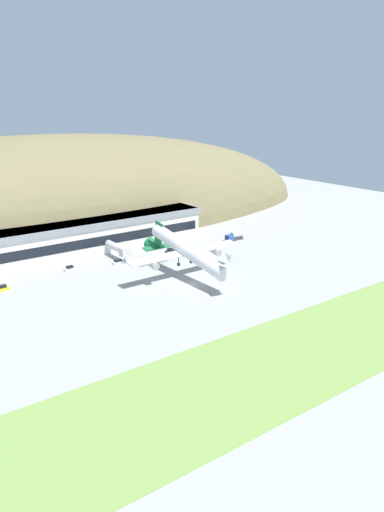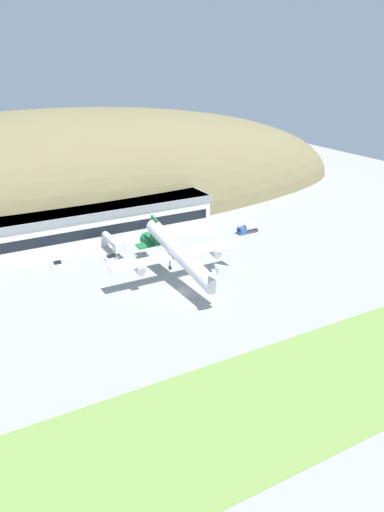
{
  "view_description": "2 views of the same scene",
  "coord_description": "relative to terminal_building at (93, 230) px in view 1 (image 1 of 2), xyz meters",
  "views": [
    {
      "loc": [
        -83.08,
        -113.34,
        53.48
      ],
      "look_at": [
        1.59,
        1.99,
        8.16
      ],
      "focal_mm": 35.0,
      "sensor_mm": 36.0,
      "label": 1
    },
    {
      "loc": [
        -56.77,
        -106.34,
        60.77
      ],
      "look_at": [
        5.84,
        4.82,
        7.59
      ],
      "focal_mm": 35.0,
      "sensor_mm": 36.0,
      "label": 2
    }
  ],
  "objects": [
    {
      "name": "jetway_0",
      "position": [
        0.43,
        -18.78,
        -2.77
      ],
      "size": [
        3.38,
        13.98,
        5.43
      ],
      "color": "silver",
      "rests_on": "ground_plane"
    },
    {
      "name": "terminal_building",
      "position": [
        0.0,
        0.0,
        0.0
      ],
      "size": [
        82.94,
        23.13,
        11.95
      ],
      "color": "white",
      "rests_on": "ground_plane"
    },
    {
      "name": "fuel_truck",
      "position": [
        49.22,
        -23.59,
        -5.24
      ],
      "size": [
        7.75,
        2.52,
        3.29
      ],
      "color": "#264C99",
      "rests_on": "ground_plane"
    },
    {
      "name": "service_car_2",
      "position": [
        -41.13,
        -24.54,
        -6.11
      ],
      "size": [
        4.21,
        1.94,
        1.59
      ],
      "color": "gold",
      "rests_on": "ground_plane"
    },
    {
      "name": "ground_plane",
      "position": [
        6.46,
        -53.25,
        -6.77
      ],
      "size": [
        367.32,
        367.32,
        0.0
      ],
      "primitive_type": "plane",
      "color": "#9E9E99"
    },
    {
      "name": "service_car_1",
      "position": [
        -17.94,
        -19.72,
        -6.1
      ],
      "size": [
        3.93,
        1.73,
        1.61
      ],
      "color": "silver",
      "rests_on": "ground_plane"
    },
    {
      "name": "traffic_cone_0",
      "position": [
        16.88,
        -41.49,
        -6.49
      ],
      "size": [
        0.52,
        0.52,
        0.58
      ],
      "color": "orange",
      "rests_on": "ground_plane"
    },
    {
      "name": "service_car_0",
      "position": [
        -2.05,
        -22.88,
        -6.09
      ],
      "size": [
        4.4,
        2.1,
        1.64
      ],
      "color": "silver",
      "rests_on": "ground_plane"
    },
    {
      "name": "grass_strip_foreground",
      "position": [
        6.46,
        -101.39,
        -6.73
      ],
      "size": [
        330.59,
        31.17,
        0.08
      ],
      "primitive_type": "cube",
      "color": "#759947",
      "rests_on": "ground_plane"
    },
    {
      "name": "hill_backdrop",
      "position": [
        -2.78,
        41.94,
        -6.77
      ],
      "size": [
        288.84,
        89.69,
        78.47
      ],
      "primitive_type": "ellipsoid",
      "color": "olive",
      "rests_on": "ground_plane"
    },
    {
      "name": "service_car_3",
      "position": [
        19.78,
        -22.6,
        -6.08
      ],
      "size": [
        4.61,
        2.06,
        1.66
      ],
      "color": "#333338",
      "rests_on": "ground_plane"
    },
    {
      "name": "cargo_airplane",
      "position": [
        8.63,
        -47.41,
        2.03
      ],
      "size": [
        39.49,
        45.46,
        11.85
      ],
      "color": "silver"
    }
  ]
}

